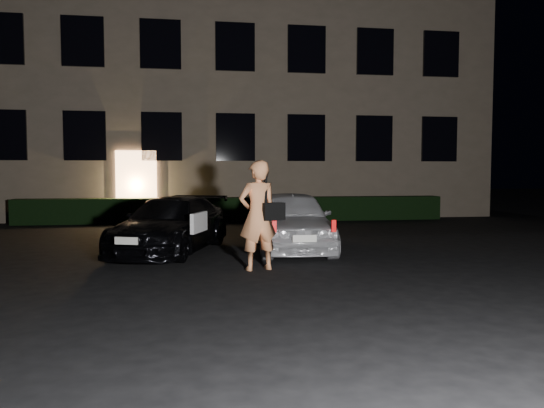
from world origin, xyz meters
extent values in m
plane|color=black|center=(0.00, 0.00, 0.00)|extent=(80.00, 80.00, 0.00)
cube|color=#6E5F4E|center=(0.00, 15.00, 6.00)|extent=(20.00, 8.00, 12.00)
cube|color=#FFB473|center=(-3.50, 10.94, 1.25)|extent=(1.40, 0.10, 2.50)
cube|color=black|center=(-7.80, 10.94, 3.00)|extent=(1.40, 0.10, 1.70)
cube|color=black|center=(-5.20, 10.94, 3.00)|extent=(1.40, 0.10, 1.70)
cube|color=black|center=(-2.60, 10.94, 3.00)|extent=(1.40, 0.10, 1.70)
cube|color=black|center=(0.00, 10.94, 3.00)|extent=(1.40, 0.10, 1.70)
cube|color=black|center=(2.60, 10.94, 3.00)|extent=(1.40, 0.10, 1.70)
cube|color=black|center=(5.20, 10.94, 3.00)|extent=(1.40, 0.10, 1.70)
cube|color=black|center=(7.80, 10.94, 3.00)|extent=(1.40, 0.10, 1.70)
cube|color=black|center=(-7.80, 10.94, 6.20)|extent=(1.40, 0.10, 1.70)
cube|color=black|center=(-5.20, 10.94, 6.20)|extent=(1.40, 0.10, 1.70)
cube|color=black|center=(-2.60, 10.94, 6.20)|extent=(1.40, 0.10, 1.70)
cube|color=black|center=(0.00, 10.94, 6.20)|extent=(1.40, 0.10, 1.70)
cube|color=black|center=(2.60, 10.94, 6.20)|extent=(1.40, 0.10, 1.70)
cube|color=black|center=(5.20, 10.94, 6.20)|extent=(1.40, 0.10, 1.70)
cube|color=black|center=(7.80, 10.94, 6.20)|extent=(1.40, 0.10, 1.70)
cube|color=black|center=(0.00, 10.50, 0.42)|extent=(15.00, 0.70, 0.85)
imported|color=black|center=(-2.06, 3.71, 0.61)|extent=(3.00, 4.50, 1.21)
cube|color=white|center=(-1.46, 2.68, 0.75)|extent=(0.36, 0.84, 0.40)
cube|color=silver|center=(-2.79, 1.68, 0.53)|extent=(0.43, 0.19, 0.14)
imported|color=silver|center=(0.63, 3.53, 0.68)|extent=(1.87, 4.12, 1.37)
cube|color=red|center=(-0.06, 1.65, 0.75)|extent=(0.09, 0.06, 0.23)
cube|color=red|center=(1.08, 1.58, 0.75)|extent=(0.09, 0.06, 0.23)
cube|color=silver|center=(0.50, 1.57, 0.52)|extent=(0.46, 0.07, 0.13)
imported|color=#FF9E62|center=(-0.43, 1.29, 0.99)|extent=(0.83, 0.65, 1.99)
cube|color=black|center=(-0.15, 1.22, 1.07)|extent=(0.44, 0.28, 0.32)
cube|color=black|center=(-0.29, 1.23, 1.52)|extent=(0.06, 0.08, 0.62)
camera|label=1|loc=(-1.63, -8.18, 1.81)|focal=35.00mm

